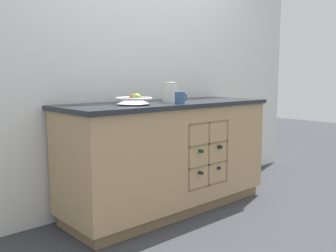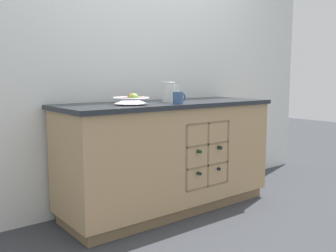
% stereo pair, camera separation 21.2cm
% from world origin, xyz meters
% --- Properties ---
extents(ground_plane, '(14.00, 14.00, 0.00)m').
position_xyz_m(ground_plane, '(0.00, 0.00, 0.00)').
color(ground_plane, '#383A3F').
extents(back_wall, '(4.40, 0.06, 2.55)m').
position_xyz_m(back_wall, '(0.00, 0.38, 1.27)').
color(back_wall, silver).
rests_on(back_wall, ground_plane).
extents(kitchen_island, '(1.85, 0.67, 0.90)m').
position_xyz_m(kitchen_island, '(0.00, -0.00, 0.46)').
color(kitchen_island, olive).
rests_on(kitchen_island, ground_plane).
extents(fruit_bowl, '(0.27, 0.27, 0.09)m').
position_xyz_m(fruit_bowl, '(-0.40, -0.08, 0.94)').
color(fruit_bowl, silver).
rests_on(fruit_bowl, kitchen_island).
extents(white_pitcher, '(0.16, 0.11, 0.16)m').
position_xyz_m(white_pitcher, '(-0.02, -0.03, 0.99)').
color(white_pitcher, silver).
rests_on(white_pitcher, kitchen_island).
extents(ceramic_mug, '(0.12, 0.08, 0.09)m').
position_xyz_m(ceramic_mug, '(-0.07, -0.22, 0.95)').
color(ceramic_mug, '#385684').
rests_on(ceramic_mug, kitchen_island).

